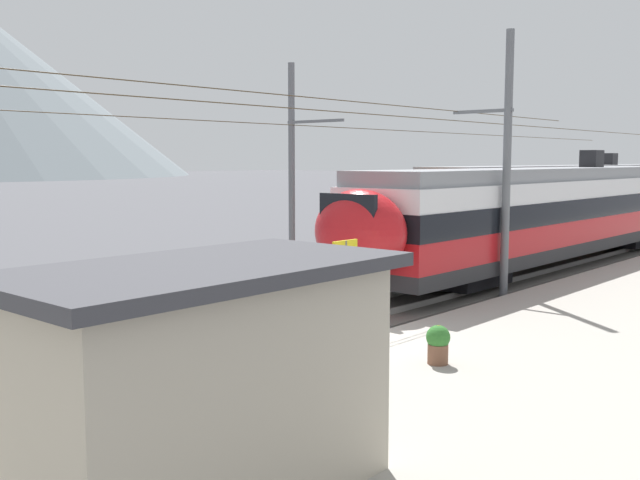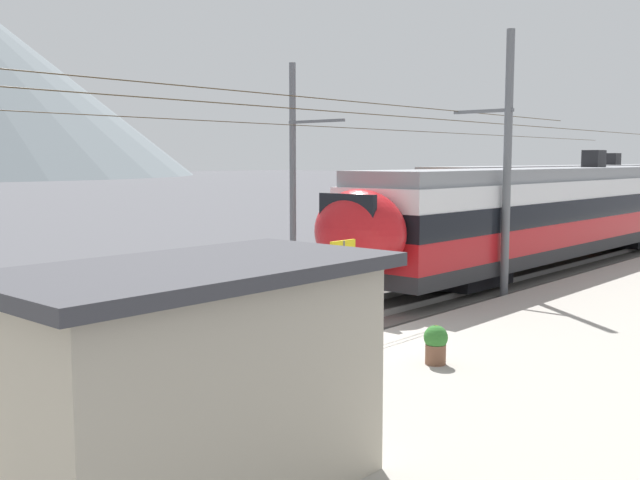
% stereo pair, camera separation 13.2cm
% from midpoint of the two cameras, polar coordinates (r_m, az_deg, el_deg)
% --- Properties ---
extents(ground_plane, '(400.00, 400.00, 0.00)m').
position_cam_midpoint_polar(ground_plane, '(16.19, -0.74, -8.63)').
color(ground_plane, '#4C4C51').
extents(platform_slab, '(120.00, 7.64, 0.31)m').
position_cam_midpoint_polar(platform_slab, '(13.63, 13.85, -11.01)').
color(platform_slab, '#A39E93').
rests_on(platform_slab, ground).
extents(track_near, '(120.00, 3.00, 0.28)m').
position_cam_midpoint_polar(track_near, '(17.10, -4.20, -7.61)').
color(track_near, '#5B5651').
rests_on(track_near, ground).
extents(track_far, '(120.00, 3.00, 0.28)m').
position_cam_midpoint_polar(track_far, '(20.60, -13.33, -5.37)').
color(track_far, '#5B5651').
rests_on(track_far, ground).
extents(train_near_platform, '(24.45, 3.01, 4.27)m').
position_cam_midpoint_polar(train_near_platform, '(29.02, 17.16, 2.15)').
color(train_near_platform, '#2D2D30').
rests_on(train_near_platform, track_near).
extents(train_far_track, '(31.01, 2.93, 4.27)m').
position_cam_midpoint_polar(train_far_track, '(43.51, 19.08, 3.37)').
color(train_far_track, '#2D2D30').
rests_on(train_far_track, track_far).
extents(catenary_mast_mid, '(45.41, 1.96, 7.88)m').
position_cam_midpoint_polar(catenary_mast_mid, '(22.29, 13.85, 5.86)').
color(catenary_mast_mid, slate).
rests_on(catenary_mast_mid, ground).
extents(catenary_mast_far_side, '(45.41, 2.62, 7.67)m').
position_cam_midpoint_polar(catenary_mast_far_side, '(27.13, -2.07, 5.91)').
color(catenary_mast_far_side, slate).
rests_on(catenary_mast_far_side, ground).
extents(platform_sign, '(0.70, 0.08, 2.28)m').
position_cam_midpoint_polar(platform_sign, '(14.40, 1.69, -2.44)').
color(platform_sign, '#59595B').
rests_on(platform_sign, platform_slab).
extents(passenger_walking, '(0.53, 0.22, 1.69)m').
position_cam_midpoint_polar(passenger_walking, '(9.86, -14.85, -11.09)').
color(passenger_walking, '#383842').
rests_on(passenger_walking, platform_slab).
extents(handbag_beside_passenger, '(0.32, 0.18, 0.43)m').
position_cam_midpoint_polar(handbag_beside_passenger, '(10.62, -8.44, -14.18)').
color(handbag_beside_passenger, maroon).
rests_on(handbag_beside_passenger, platform_slab).
extents(potted_plant_platform_edge, '(0.46, 0.46, 0.75)m').
position_cam_midpoint_polar(potted_plant_platform_edge, '(14.17, 8.87, -7.85)').
color(potted_plant_platform_edge, brown).
rests_on(potted_plant_platform_edge, platform_slab).
extents(potted_plant_by_shelter, '(0.50, 0.50, 0.71)m').
position_cam_midpoint_polar(potted_plant_by_shelter, '(10.24, -7.86, -13.45)').
color(potted_plant_by_shelter, brown).
rests_on(potted_plant_by_shelter, platform_slab).
extents(platform_shelter, '(4.55, 2.42, 2.73)m').
position_cam_midpoint_polar(platform_shelter, '(8.42, -9.32, -10.82)').
color(platform_shelter, '#B7AD99').
rests_on(platform_shelter, platform_slab).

